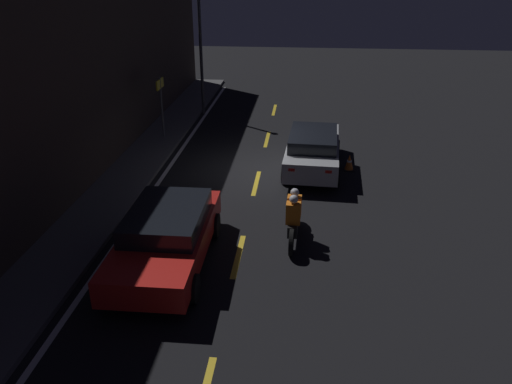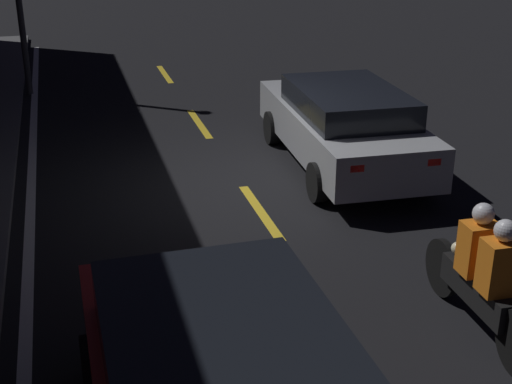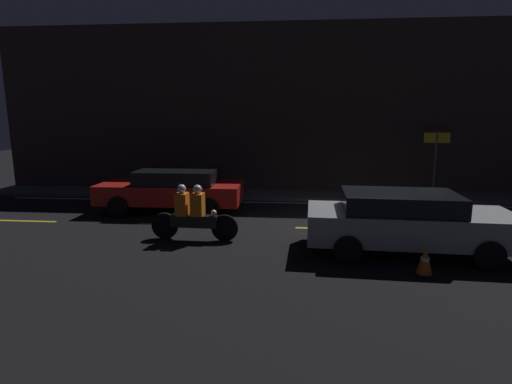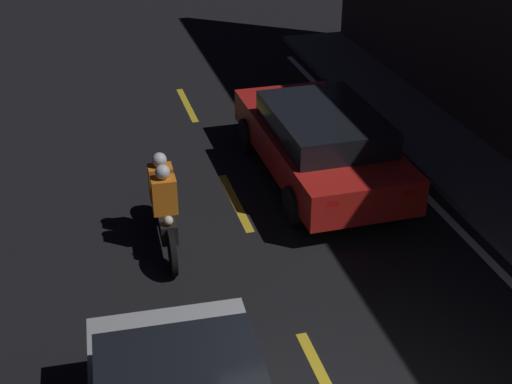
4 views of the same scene
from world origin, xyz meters
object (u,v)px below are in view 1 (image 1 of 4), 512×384
motorcycle (294,218)px  shop_sign (161,96)px  hatchback_silver (313,149)px  taxi_red (167,235)px  traffic_cone_near (349,162)px  street_lamp (201,44)px

motorcycle → shop_sign: (7.62, 5.50, 1.16)m
hatchback_silver → shop_sign: (2.59, 6.01, 1.07)m
taxi_red → traffic_cone_near: bearing=143.1°
taxi_red → shop_sign: bearing=-164.7°
street_lamp → taxi_red: bearing=-172.6°
motorcycle → traffic_cone_near: bearing=-17.4°
hatchback_silver → street_lamp: bearing=41.3°
taxi_red → traffic_cone_near: (6.43, -4.74, -0.47)m
taxi_red → shop_sign: shop_sign is taller
hatchback_silver → street_lamp: (6.43, 5.13, 2.49)m
motorcycle → traffic_cone_near: 5.39m
motorcycle → traffic_cone_near: motorcycle is taller
motorcycle → street_lamp: street_lamp is taller
taxi_red → motorcycle: size_ratio=2.06×
traffic_cone_near → street_lamp: 9.53m
traffic_cone_near → shop_sign: 7.88m
traffic_cone_near → shop_sign: bearing=70.7°
hatchback_silver → traffic_cone_near: size_ratio=8.10×
taxi_red → shop_sign: (8.98, 2.55, 1.07)m
motorcycle → street_lamp: 12.63m
taxi_red → hatchback_silver: (6.39, -3.46, 0.00)m
motorcycle → street_lamp: size_ratio=0.38×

